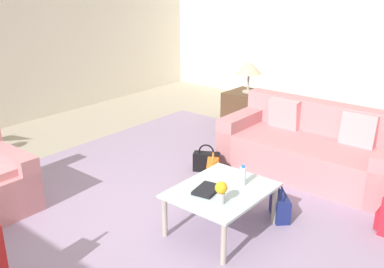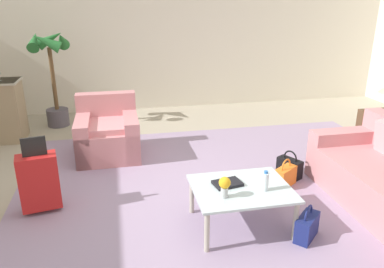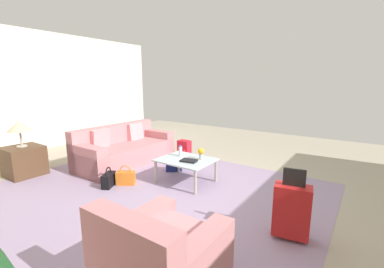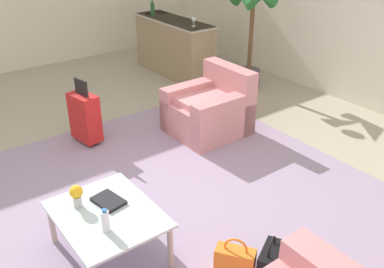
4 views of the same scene
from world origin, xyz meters
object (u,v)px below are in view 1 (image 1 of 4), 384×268
(couch, at_px, (313,150))
(coffee_table_book, at_px, (207,190))
(coffee_table, at_px, (221,194))
(table_lamp, at_px, (249,68))
(handbag_orange, at_px, (213,170))
(handbag_black, at_px, (206,161))
(handbag_navy, at_px, (280,206))
(side_table, at_px, (247,109))
(water_bottle, at_px, (243,176))
(flower_vase, at_px, (221,190))

(couch, distance_m, coffee_table_book, 1.93)
(coffee_table_book, bearing_deg, couch, -15.87)
(coffee_table, xyz_separation_m, table_lamp, (2.80, 1.50, 0.58))
(couch, bearing_deg, coffee_table_book, 174.63)
(handbag_orange, distance_m, handbag_black, 0.28)
(coffee_table, bearing_deg, couch, -3.19)
(couch, distance_m, handbag_navy, 1.27)
(side_table, distance_m, handbag_black, 1.91)
(table_lamp, distance_m, handbag_navy, 3.02)
(coffee_table, relative_size, table_lamp, 1.90)
(coffee_table, bearing_deg, water_bottle, -26.57)
(coffee_table_book, bearing_deg, water_bottle, -39.86)
(coffee_table, height_order, side_table, side_table)
(couch, distance_m, handbag_orange, 1.28)
(water_bottle, bearing_deg, coffee_table_book, 150.64)
(side_table, height_order, table_lamp, table_lamp)
(coffee_table, xyz_separation_m, coffee_table_book, (-0.12, 0.08, 0.07))
(water_bottle, bearing_deg, flower_vase, -173.21)
(handbag_black, bearing_deg, coffee_table, -136.29)
(side_table, relative_size, table_lamp, 1.24)
(coffee_table_book, height_order, side_table, side_table)
(coffee_table, relative_size, handbag_orange, 2.67)
(coffee_table, relative_size, side_table, 1.53)
(coffee_table, relative_size, flower_vase, 4.66)
(coffee_table, xyz_separation_m, flower_vase, (-0.22, -0.15, 0.18))
(coffee_table_book, relative_size, table_lamp, 0.54)
(couch, distance_m, flower_vase, 2.03)
(water_bottle, distance_m, handbag_orange, 1.09)
(handbag_navy, bearing_deg, handbag_black, 71.49)
(coffee_table, distance_m, handbag_black, 1.38)
(handbag_orange, bearing_deg, side_table, 21.80)
(flower_vase, relative_size, table_lamp, 0.41)
(couch, bearing_deg, handbag_black, 128.33)
(flower_vase, height_order, side_table, flower_vase)
(coffee_table_book, xyz_separation_m, flower_vase, (-0.10, -0.23, 0.11))
(coffee_table_book, height_order, table_lamp, table_lamp)
(coffee_table, distance_m, handbag_orange, 1.10)
(side_table, xyz_separation_m, handbag_black, (-1.82, -0.57, -0.16))
(flower_vase, bearing_deg, table_lamp, 28.65)
(coffee_table_book, bearing_deg, table_lamp, 15.43)
(water_bottle, bearing_deg, coffee_table, 153.43)
(flower_vase, xyz_separation_m, side_table, (3.02, 1.65, -0.27))
(coffee_table_book, distance_m, handbag_navy, 0.85)
(water_bottle, distance_m, handbag_black, 1.35)
(couch, bearing_deg, coffee_table, 176.81)
(couch, xyz_separation_m, water_bottle, (-1.60, 0.00, 0.23))
(couch, height_order, handbag_orange, couch)
(water_bottle, relative_size, coffee_table_book, 0.75)
(couch, height_order, handbag_black, couch)
(couch, height_order, coffee_table, couch)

